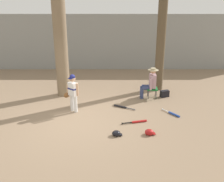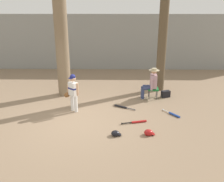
# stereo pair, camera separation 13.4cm
# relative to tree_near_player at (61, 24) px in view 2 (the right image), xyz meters

# --- Properties ---
(ground_plane) EXTENTS (60.00, 60.00, 0.00)m
(ground_plane) POSITION_rel_tree_near_player_xyz_m (0.96, -2.54, -2.79)
(ground_plane) COLOR #897056
(concrete_back_wall) EXTENTS (18.00, 0.36, 3.08)m
(concrete_back_wall) POSITION_rel_tree_near_player_xyz_m (0.96, 4.56, -1.25)
(concrete_back_wall) COLOR gray
(concrete_back_wall) RESTS_ON ground
(tree_near_player) EXTENTS (0.81, 0.81, 6.42)m
(tree_near_player) POSITION_rel_tree_near_player_xyz_m (0.00, 0.00, 0.00)
(tree_near_player) COLOR #7F6B51
(tree_near_player) RESTS_ON ground
(tree_behind_spectator) EXTENTS (0.63, 0.63, 5.77)m
(tree_behind_spectator) POSITION_rel_tree_near_player_xyz_m (3.97, 0.71, -0.25)
(tree_behind_spectator) COLOR brown
(tree_behind_spectator) RESTS_ON ground
(young_ballplayer) EXTENTS (0.58, 0.43, 1.31)m
(young_ballplayer) POSITION_rel_tree_near_player_xyz_m (0.65, -1.71, -2.05)
(young_ballplayer) COLOR white
(young_ballplayer) RESTS_ON ground
(folding_stool) EXTENTS (0.42, 0.42, 0.41)m
(folding_stool) POSITION_rel_tree_near_player_xyz_m (3.53, -0.39, -2.43)
(folding_stool) COLOR #196B2D
(folding_stool) RESTS_ON ground
(seated_spectator) EXTENTS (0.67, 0.53, 1.20)m
(seated_spectator) POSITION_rel_tree_near_player_xyz_m (3.43, -0.38, -2.15)
(seated_spectator) COLOR navy
(seated_spectator) RESTS_ON ground
(handbag_beside_stool) EXTENTS (0.38, 0.28, 0.26)m
(handbag_beside_stool) POSITION_rel_tree_near_player_xyz_m (4.06, -0.27, -2.66)
(handbag_beside_stool) COLOR black
(handbag_beside_stool) RESTS_ON ground
(bat_blue_youth) EXTENTS (0.49, 0.65, 0.07)m
(bat_blue_youth) POSITION_rel_tree_near_player_xyz_m (3.98, -1.99, -2.76)
(bat_blue_youth) COLOR #2347AD
(bat_blue_youth) RESTS_ON ground
(bat_red_barrel) EXTENTS (0.79, 0.26, 0.07)m
(bat_red_barrel) POSITION_rel_tree_near_player_xyz_m (2.74, -2.59, -2.76)
(bat_red_barrel) COLOR red
(bat_red_barrel) RESTS_ON ground
(bat_black_composite) EXTENTS (0.73, 0.46, 0.07)m
(bat_black_composite) POSITION_rel_tree_near_player_xyz_m (2.32, -1.40, -2.76)
(bat_black_composite) COLOR black
(bat_black_composite) RESTS_ON ground
(batting_helmet_black) EXTENTS (0.28, 0.21, 0.16)m
(batting_helmet_black) POSITION_rel_tree_near_player_xyz_m (2.08, -3.39, -2.72)
(batting_helmet_black) COLOR black
(batting_helmet_black) RESTS_ON ground
(batting_helmet_red) EXTENTS (0.29, 0.23, 0.17)m
(batting_helmet_red) POSITION_rel_tree_near_player_xyz_m (3.00, -3.33, -2.72)
(batting_helmet_red) COLOR #A81919
(batting_helmet_red) RESTS_ON ground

